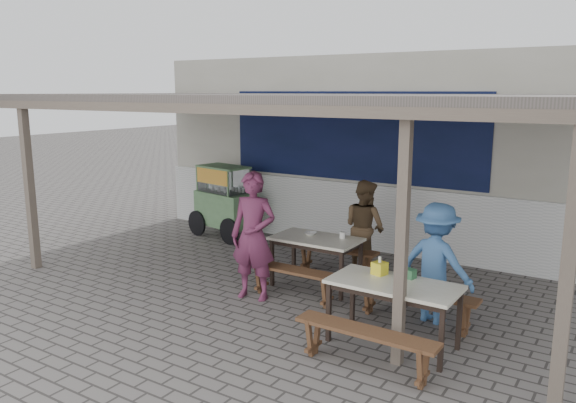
# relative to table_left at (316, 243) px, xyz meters

# --- Properties ---
(ground) EXTENTS (60.00, 60.00, 0.00)m
(ground) POSITION_rel_table_left_xyz_m (-0.42, -0.70, -0.67)
(ground) COLOR #625D59
(ground) RESTS_ON ground
(back_wall) EXTENTS (9.00, 1.28, 3.50)m
(back_wall) POSITION_rel_table_left_xyz_m (-0.42, 2.87, 1.05)
(back_wall) COLOR beige
(back_wall) RESTS_ON ground
(warung_roof) EXTENTS (9.00, 4.21, 2.81)m
(warung_roof) POSITION_rel_table_left_xyz_m (-0.40, 0.19, 2.04)
(warung_roof) COLOR #574F4B
(warung_roof) RESTS_ON ground
(table_left) EXTENTS (1.28, 0.75, 0.75)m
(table_left) POSITION_rel_table_left_xyz_m (0.00, 0.00, 0.00)
(table_left) COLOR silver
(table_left) RESTS_ON ground
(bench_left_street) EXTENTS (1.37, 0.29, 0.45)m
(bench_left_street) POSITION_rel_table_left_xyz_m (0.01, -0.64, -0.34)
(bench_left_street) COLOR brown
(bench_left_street) RESTS_ON ground
(bench_left_wall) EXTENTS (1.37, 0.29, 0.45)m
(bench_left_wall) POSITION_rel_table_left_xyz_m (-0.01, 0.64, -0.34)
(bench_left_wall) COLOR brown
(bench_left_wall) RESTS_ON ground
(table_right) EXTENTS (1.45, 0.74, 0.75)m
(table_right) POSITION_rel_table_left_xyz_m (1.71, -1.23, 0.00)
(table_right) COLOR silver
(table_right) RESTS_ON ground
(bench_right_street) EXTENTS (1.55, 0.30, 0.45)m
(bench_right_street) POSITION_rel_table_left_xyz_m (1.70, -1.94, -0.33)
(bench_right_street) COLOR brown
(bench_right_street) RESTS_ON ground
(bench_right_wall) EXTENTS (1.55, 0.30, 0.45)m
(bench_right_wall) POSITION_rel_table_left_xyz_m (1.72, -0.52, -0.33)
(bench_right_wall) COLOR brown
(bench_right_wall) RESTS_ON ground
(vendor_cart) EXTENTS (1.83, 0.93, 1.42)m
(vendor_cart) POSITION_rel_table_left_xyz_m (-2.97, 1.54, 0.10)
(vendor_cart) COLOR #618C5D
(vendor_cart) RESTS_ON ground
(patron_street_side) EXTENTS (0.72, 0.55, 1.79)m
(patron_street_side) POSITION_rel_table_left_xyz_m (-0.50, -0.86, 0.22)
(patron_street_side) COLOR #632645
(patron_street_side) RESTS_ON ground
(patron_wall_side) EXTENTS (0.89, 0.80, 1.50)m
(patron_wall_side) POSITION_rel_table_left_xyz_m (0.33, 0.96, 0.08)
(patron_wall_side) COLOR brown
(patron_wall_side) RESTS_ON ground
(patron_right_table) EXTENTS (1.07, 0.73, 1.52)m
(patron_right_table) POSITION_rel_table_left_xyz_m (1.89, -0.28, 0.09)
(patron_right_table) COLOR #4271AF
(patron_right_table) RESTS_ON ground
(tissue_box) EXTENTS (0.18, 0.18, 0.15)m
(tissue_box) POSITION_rel_table_left_xyz_m (1.46, -1.05, 0.15)
(tissue_box) COLOR yellow
(tissue_box) RESTS_ON table_right
(donation_box) EXTENTS (0.18, 0.14, 0.11)m
(donation_box) POSITION_rel_table_left_xyz_m (1.78, -0.99, 0.13)
(donation_box) COLOR #2F6B40
(donation_box) RESTS_ON table_right
(condiment_jar) EXTENTS (0.08, 0.08, 0.09)m
(condiment_jar) POSITION_rel_table_left_xyz_m (0.34, 0.18, 0.13)
(condiment_jar) COLOR white
(condiment_jar) RESTS_ON table_left
(condiment_bowl) EXTENTS (0.18, 0.18, 0.04)m
(condiment_bowl) POSITION_rel_table_left_xyz_m (-0.15, 0.09, 0.10)
(condiment_bowl) COLOR silver
(condiment_bowl) RESTS_ON table_left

